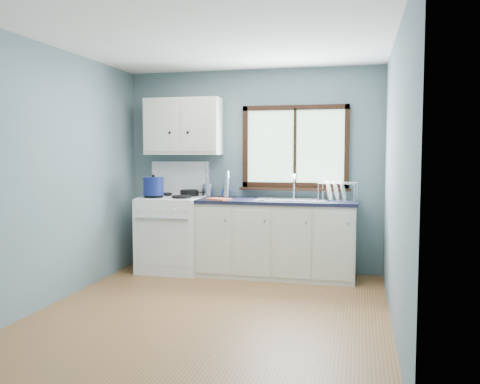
% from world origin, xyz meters
% --- Properties ---
extents(floor, '(3.20, 3.60, 0.02)m').
position_xyz_m(floor, '(0.00, 0.00, -0.01)').
color(floor, olive).
rests_on(floor, ground).
extents(ceiling, '(3.20, 3.60, 0.02)m').
position_xyz_m(ceiling, '(0.00, 0.00, 2.51)').
color(ceiling, white).
rests_on(ceiling, wall_back).
extents(wall_back, '(3.20, 0.02, 2.50)m').
position_xyz_m(wall_back, '(0.00, 1.81, 1.25)').
color(wall_back, slate).
rests_on(wall_back, ground).
extents(wall_front, '(3.20, 0.02, 2.50)m').
position_xyz_m(wall_front, '(0.00, -1.81, 1.25)').
color(wall_front, slate).
rests_on(wall_front, ground).
extents(wall_left, '(0.02, 3.60, 2.50)m').
position_xyz_m(wall_left, '(-1.61, 0.00, 1.25)').
color(wall_left, slate).
rests_on(wall_left, ground).
extents(wall_right, '(0.02, 3.60, 2.50)m').
position_xyz_m(wall_right, '(1.61, 0.00, 1.25)').
color(wall_right, slate).
rests_on(wall_right, ground).
extents(gas_range, '(0.76, 0.69, 1.36)m').
position_xyz_m(gas_range, '(-0.95, 1.47, 0.49)').
color(gas_range, white).
rests_on(gas_range, floor).
extents(base_cabinets, '(1.85, 0.60, 0.88)m').
position_xyz_m(base_cabinets, '(0.36, 1.49, 0.41)').
color(base_cabinets, beige).
rests_on(base_cabinets, floor).
extents(countertop, '(1.89, 0.64, 0.04)m').
position_xyz_m(countertop, '(0.36, 1.49, 0.90)').
color(countertop, black).
rests_on(countertop, base_cabinets).
extents(sink, '(0.84, 0.46, 0.44)m').
position_xyz_m(sink, '(0.54, 1.49, 0.86)').
color(sink, silver).
rests_on(sink, countertop).
extents(window, '(1.36, 0.10, 1.03)m').
position_xyz_m(window, '(0.54, 1.77, 1.48)').
color(window, '#9EC6A8').
rests_on(window, wall_back).
extents(upper_cabinets, '(0.95, 0.35, 0.70)m').
position_xyz_m(upper_cabinets, '(-0.85, 1.63, 1.80)').
color(upper_cabinets, beige).
rests_on(upper_cabinets, wall_back).
extents(skillet, '(0.37, 0.28, 0.05)m').
position_xyz_m(skillet, '(-0.78, 1.63, 0.98)').
color(skillet, black).
rests_on(skillet, gas_range).
extents(stockpot, '(0.33, 0.33, 0.25)m').
position_xyz_m(stockpot, '(-1.12, 1.30, 1.07)').
color(stockpot, navy).
rests_on(stockpot, gas_range).
extents(utensil_crock, '(0.14, 0.14, 0.42)m').
position_xyz_m(utensil_crock, '(-0.56, 1.70, 1.01)').
color(utensil_crock, silver).
rests_on(utensil_crock, countertop).
extents(thermos, '(0.08, 0.08, 0.33)m').
position_xyz_m(thermos, '(-0.29, 1.60, 1.08)').
color(thermos, silver).
rests_on(thermos, countertop).
extents(soap_bottle, '(0.12, 0.12, 0.28)m').
position_xyz_m(soap_bottle, '(-0.33, 1.69, 1.06)').
color(soap_bottle, blue).
rests_on(soap_bottle, countertop).
extents(dish_towel, '(0.31, 0.27, 0.02)m').
position_xyz_m(dish_towel, '(-0.30, 1.30, 0.93)').
color(dish_towel, '#C55632').
rests_on(dish_towel, countertop).
extents(dish_rack, '(0.46, 0.37, 0.22)m').
position_xyz_m(dish_rack, '(1.06, 1.55, 0.98)').
color(dish_rack, silver).
rests_on(dish_rack, countertop).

